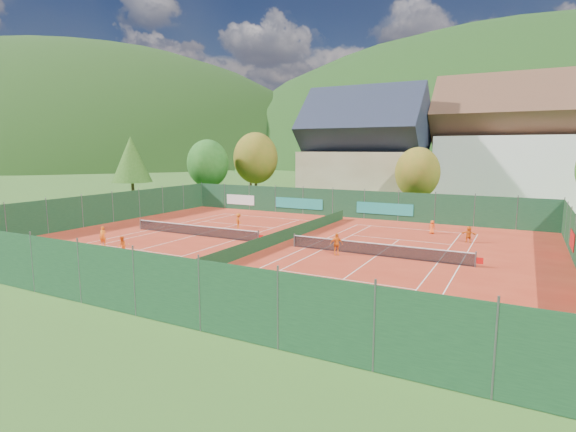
# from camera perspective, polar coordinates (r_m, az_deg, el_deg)

# --- Properties ---
(ground) EXTENTS (600.00, 600.00, 0.00)m
(ground) POSITION_cam_1_polar(r_m,az_deg,el_deg) (34.99, -1.53, -3.70)
(ground) COLOR #2B541A
(ground) RESTS_ON ground
(clay_pad) EXTENTS (40.00, 32.00, 0.01)m
(clay_pad) POSITION_cam_1_polar(r_m,az_deg,el_deg) (34.98, -1.53, -3.66)
(clay_pad) COLOR #A52B18
(clay_pad) RESTS_ON ground
(court_markings_left) EXTENTS (11.03, 23.83, 0.00)m
(court_markings_left) POSITION_cam_1_polar(r_m,az_deg,el_deg) (39.45, -11.72, -2.43)
(court_markings_left) COLOR white
(court_markings_left) RESTS_ON ground
(court_markings_right) EXTENTS (11.03, 23.83, 0.00)m
(court_markings_right) POSITION_cam_1_polar(r_m,az_deg,el_deg) (31.92, 11.13, -5.00)
(court_markings_right) COLOR white
(court_markings_right) RESTS_ON ground
(tennis_net_left) EXTENTS (13.30, 0.10, 1.02)m
(tennis_net_left) POSITION_cam_1_polar(r_m,az_deg,el_deg) (39.26, -11.57, -1.75)
(tennis_net_left) COLOR #59595B
(tennis_net_left) RESTS_ON ground
(tennis_net_right) EXTENTS (13.30, 0.10, 1.02)m
(tennis_net_right) POSITION_cam_1_polar(r_m,az_deg,el_deg) (31.77, 11.43, -4.16)
(tennis_net_right) COLOR #59595B
(tennis_net_right) RESTS_ON ground
(court_divider) EXTENTS (0.03, 28.80, 1.00)m
(court_divider) POSITION_cam_1_polar(r_m,az_deg,el_deg) (34.88, -1.54, -2.87)
(court_divider) COLOR #14391B
(court_divider) RESTS_ON ground
(fence_north) EXTENTS (40.00, 0.10, 3.00)m
(fence_north) POSITION_cam_1_polar(r_m,az_deg,el_deg) (49.28, 7.15, 1.55)
(fence_north) COLOR #153A21
(fence_north) RESTS_ON ground
(fence_south) EXTENTS (40.00, 0.04, 3.00)m
(fence_south) POSITION_cam_1_polar(r_m,az_deg,el_deg) (22.51, -22.12, -7.27)
(fence_south) COLOR #153C20
(fence_south) RESTS_ON ground
(fence_west) EXTENTS (0.04, 32.00, 3.00)m
(fence_west) POSITION_cam_1_polar(r_m,az_deg,el_deg) (47.70, -22.97, 0.75)
(fence_west) COLOR #153B1E
(fence_west) RESTS_ON ground
(chalet) EXTENTS (16.20, 12.00, 16.00)m
(chalet) POSITION_cam_1_polar(r_m,az_deg,el_deg) (62.99, 9.61, 7.71)
(chalet) COLOR tan
(chalet) RESTS_ON ground
(hotel_block_a) EXTENTS (21.60, 11.00, 17.25)m
(hotel_block_a) POSITION_cam_1_polar(r_m,az_deg,el_deg) (65.80, 27.41, 7.57)
(hotel_block_a) COLOR silver
(hotel_block_a) RESTS_ON ground
(tree_west_front) EXTENTS (5.72, 5.72, 8.69)m
(tree_west_front) POSITION_cam_1_polar(r_m,az_deg,el_deg) (63.15, -10.14, 6.58)
(tree_west_front) COLOR #412917
(tree_west_front) RESTS_ON ground
(tree_west_mid) EXTENTS (6.44, 6.44, 9.78)m
(tree_west_mid) POSITION_cam_1_polar(r_m,az_deg,el_deg) (65.76, -4.14, 7.35)
(tree_west_mid) COLOR #4B351B
(tree_west_mid) RESTS_ON ground
(tree_west_back) EXTENTS (5.60, 5.60, 10.00)m
(tree_west_back) POSITION_cam_1_polar(r_m,az_deg,el_deg) (75.72, -4.80, 8.00)
(tree_west_back) COLOR #473119
(tree_west_back) RESTS_ON ground
(tree_center) EXTENTS (5.01, 5.01, 7.60)m
(tree_center) POSITION_cam_1_polar(r_m,az_deg,el_deg) (52.97, 16.12, 5.30)
(tree_center) COLOR #4B2F1A
(tree_center) RESTS_ON ground
(tree_west_side) EXTENTS (5.04, 5.04, 9.00)m
(tree_west_side) POSITION_cam_1_polar(r_m,az_deg,el_deg) (61.27, -19.28, 6.81)
(tree_west_side) COLOR #442D18
(tree_west_side) RESTS_ON ground
(mountain_backdrop) EXTENTS (820.00, 530.00, 242.00)m
(mountain_backdrop) POSITION_cam_1_polar(r_m,az_deg,el_deg) (267.69, 29.92, -2.75)
(mountain_backdrop) COLOR black
(mountain_backdrop) RESTS_ON ground
(ball_hopper) EXTENTS (0.34, 0.34, 0.80)m
(ball_hopper) POSITION_cam_1_polar(r_m,az_deg,el_deg) (21.55, 8.46, -10.05)
(ball_hopper) COLOR slate
(ball_hopper) RESTS_ON ground
(loose_ball_0) EXTENTS (0.07, 0.07, 0.07)m
(loose_ball_0) POSITION_cam_1_polar(r_m,az_deg,el_deg) (37.19, -19.58, -3.38)
(loose_ball_0) COLOR #CCD833
(loose_ball_0) RESTS_ON ground
(loose_ball_1) EXTENTS (0.07, 0.07, 0.07)m
(loose_ball_1) POSITION_cam_1_polar(r_m,az_deg,el_deg) (24.10, 3.50, -9.26)
(loose_ball_1) COLOR #CCD833
(loose_ball_1) RESTS_ON ground
(loose_ball_2) EXTENTS (0.07, 0.07, 0.07)m
(loose_ball_2) POSITION_cam_1_polar(r_m,az_deg,el_deg) (34.74, 6.71, -3.76)
(loose_ball_2) COLOR #CCD833
(loose_ball_2) RESTS_ON ground
(player_left_near) EXTENTS (0.63, 0.51, 1.51)m
(player_left_near) POSITION_cam_1_polar(r_m,az_deg,el_deg) (37.29, -22.45, -2.37)
(player_left_near) COLOR orange
(player_left_near) RESTS_ON ground
(player_left_mid) EXTENTS (0.85, 0.82, 1.38)m
(player_left_mid) POSITION_cam_1_polar(r_m,az_deg,el_deg) (33.37, -20.34, -3.59)
(player_left_mid) COLOR orange
(player_left_mid) RESTS_ON ground
(player_left_far) EXTENTS (1.06, 0.92, 1.42)m
(player_left_far) POSITION_cam_1_polar(r_m,az_deg,el_deg) (42.39, -6.31, -0.59)
(player_left_far) COLOR #DA5A13
(player_left_far) RESTS_ON ground
(player_right_near) EXTENTS (0.96, 0.87, 1.57)m
(player_right_near) POSITION_cam_1_polar(r_m,az_deg,el_deg) (31.68, 6.16, -3.56)
(player_right_near) COLOR orange
(player_right_near) RESTS_ON ground
(player_right_far_a) EXTENTS (0.66, 0.52, 1.19)m
(player_right_far_a) POSITION_cam_1_polar(r_m,az_deg,el_deg) (41.31, 17.83, -1.36)
(player_right_far_a) COLOR #FE5616
(player_right_far_a) RESTS_ON ground
(player_right_far_b) EXTENTS (1.27, 0.49, 1.34)m
(player_right_far_b) POSITION_cam_1_polar(r_m,az_deg,el_deg) (38.41, 21.95, -2.18)
(player_right_far_b) COLOR orange
(player_right_far_b) RESTS_ON ground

